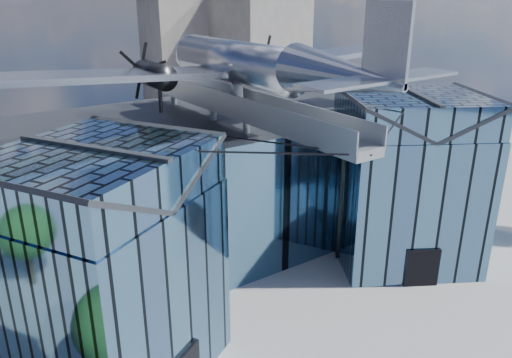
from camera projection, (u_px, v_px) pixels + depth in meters
ground_plane at (274, 295)px, 31.42m from camera, size 120.00×120.00×0.00m
museum at (224, 186)px, 33.97m from camera, size 32.88×24.50×17.60m
bg_towers at (62, 55)px, 67.59m from camera, size 77.00×24.50×26.00m
tree_side_e at (405, 143)px, 50.95m from camera, size 3.97×3.97×5.14m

